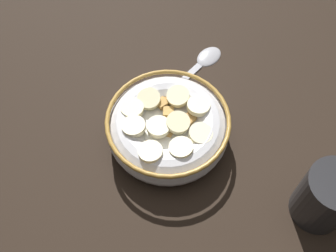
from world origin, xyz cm
name	(u,v)px	position (x,y,z in cm)	size (l,w,h in cm)	color
ground_plane	(168,140)	(0.00, 0.00, -1.00)	(133.69, 133.69, 2.00)	black
cereal_bowl	(168,127)	(-0.01, -0.01, 2.69)	(16.63, 16.63, 5.38)	silver
spoon	(202,62)	(12.18, 7.35, 0.35)	(14.60, 4.87, 0.80)	#A5A5AD
coffee_mug	(327,196)	(8.91, -19.68, 4.34)	(9.52, 6.69, 8.69)	#262628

